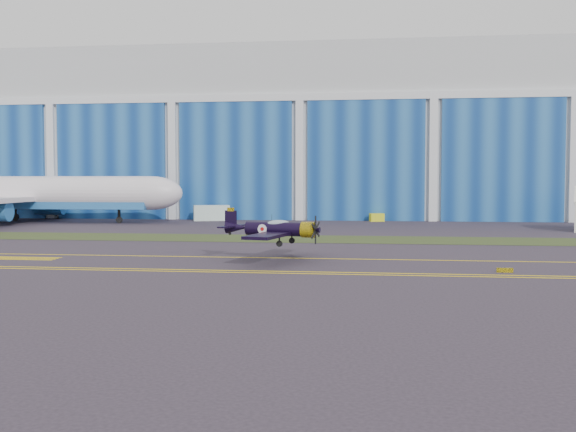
# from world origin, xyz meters

# --- Properties ---
(ground) EXTENTS (260.00, 260.00, 0.00)m
(ground) POSITION_xyz_m (0.00, 0.00, 0.00)
(ground) COLOR #362D38
(ground) RESTS_ON ground
(grass_median) EXTENTS (260.00, 10.00, 0.02)m
(grass_median) POSITION_xyz_m (0.00, 14.00, 0.02)
(grass_median) COLOR #475128
(grass_median) RESTS_ON ground
(hangar) EXTENTS (220.00, 45.70, 30.00)m
(hangar) POSITION_xyz_m (0.00, 71.79, 14.96)
(hangar) COLOR silver
(hangar) RESTS_ON ground
(taxiway_centreline) EXTENTS (200.00, 0.20, 0.02)m
(taxiway_centreline) POSITION_xyz_m (0.00, -5.00, 0.01)
(taxiway_centreline) COLOR yellow
(taxiway_centreline) RESTS_ON ground
(edge_line_near) EXTENTS (80.00, 0.20, 0.02)m
(edge_line_near) POSITION_xyz_m (0.00, -14.50, 0.01)
(edge_line_near) COLOR yellow
(edge_line_near) RESTS_ON ground
(edge_line_far) EXTENTS (80.00, 0.20, 0.02)m
(edge_line_far) POSITION_xyz_m (0.00, -13.50, 0.01)
(edge_line_far) COLOR yellow
(edge_line_far) RESTS_ON ground
(hold_short_ladder) EXTENTS (6.00, 2.40, 0.02)m
(hold_short_ladder) POSITION_xyz_m (-18.00, -8.10, 0.01)
(hold_short_ladder) COLOR yellow
(hold_short_ladder) RESTS_ON ground
(guard_board_right) EXTENTS (1.20, 0.15, 0.35)m
(guard_board_right) POSITION_xyz_m (22.00, -12.00, 0.17)
(guard_board_right) COLOR yellow
(guard_board_right) RESTS_ON ground
(warbird) EXTENTS (11.94, 13.45, 3.45)m
(warbird) POSITION_xyz_m (3.98, -6.97, 2.72)
(warbird) COLOR black
(warbird) RESTS_ON ground
(jetliner) EXTENTS (61.43, 52.54, 20.98)m
(jetliner) POSITION_xyz_m (-44.13, 38.06, 10.49)
(jetliner) COLOR white
(jetliner) RESTS_ON ground
(shipping_container) EXTENTS (6.35, 4.14, 2.56)m
(shipping_container) POSITION_xyz_m (-14.52, 46.44, 1.28)
(shipping_container) COLOR silver
(shipping_container) RESTS_ON ground
(tug) EXTENTS (2.55, 1.94, 1.32)m
(tug) POSITION_xyz_m (12.89, 47.51, 0.66)
(tug) COLOR yellow
(tug) RESTS_ON ground
(barrier_a) EXTENTS (2.01, 0.65, 0.90)m
(barrier_a) POSITION_xyz_m (0.93, 20.38, 0.45)
(barrier_a) COLOR gray
(barrier_a) RESTS_ON ground
(barrier_b) EXTENTS (2.07, 0.93, 0.90)m
(barrier_b) POSITION_xyz_m (-0.12, 19.78, 0.45)
(barrier_b) COLOR gray
(barrier_b) RESTS_ON ground
(barrier_c) EXTENTS (2.03, 0.71, 0.90)m
(barrier_c) POSITION_xyz_m (3.31, 19.42, 0.45)
(barrier_c) COLOR #9A958B
(barrier_c) RESTS_ON ground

